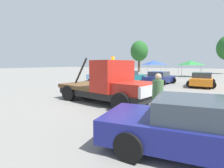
{
  "coord_description": "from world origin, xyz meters",
  "views": [
    {
      "loc": [
        5.29,
        -8.07,
        2.15
      ],
      "look_at": [
        0.5,
        0.0,
        1.05
      ],
      "focal_mm": 28.0,
      "sensor_mm": 36.0,
      "label": 1
    }
  ],
  "objects_px": {
    "canopy_tent_blue": "(154,63)",
    "tree_left": "(139,51)",
    "person_near_truck": "(158,94)",
    "tow_truck": "(109,85)",
    "foreground_car": "(215,129)",
    "parked_car_orange": "(202,80)",
    "parked_car_skyblue": "(102,75)",
    "parked_car_navy": "(159,78)",
    "parked_car_teal": "(129,77)",
    "canopy_tent_green": "(191,63)"
  },
  "relations": [
    {
      "from": "canopy_tent_green",
      "to": "tree_left",
      "type": "relative_size",
      "value": 0.41
    },
    {
      "from": "tow_truck",
      "to": "parked_car_orange",
      "type": "distance_m",
      "value": 11.19
    },
    {
      "from": "parked_car_teal",
      "to": "canopy_tent_blue",
      "type": "height_order",
      "value": "canopy_tent_blue"
    },
    {
      "from": "parked_car_skyblue",
      "to": "parked_car_teal",
      "type": "height_order",
      "value": "same"
    },
    {
      "from": "parked_car_skyblue",
      "to": "tree_left",
      "type": "xyz_separation_m",
      "value": [
        -4.11,
        23.25,
        4.69
      ]
    },
    {
      "from": "parked_car_navy",
      "to": "tow_truck",
      "type": "bearing_deg",
      "value": -171.05
    },
    {
      "from": "tow_truck",
      "to": "tree_left",
      "type": "bearing_deg",
      "value": 119.06
    },
    {
      "from": "foreground_car",
      "to": "tree_left",
      "type": "distance_m",
      "value": 42.0
    },
    {
      "from": "foreground_car",
      "to": "canopy_tent_green",
      "type": "bearing_deg",
      "value": 89.48
    },
    {
      "from": "tree_left",
      "to": "parked_car_teal",
      "type": "bearing_deg",
      "value": -70.5
    },
    {
      "from": "canopy_tent_green",
      "to": "tree_left",
      "type": "height_order",
      "value": "tree_left"
    },
    {
      "from": "parked_car_teal",
      "to": "canopy_tent_green",
      "type": "relative_size",
      "value": 1.42
    },
    {
      "from": "tow_truck",
      "to": "parked_car_skyblue",
      "type": "relative_size",
      "value": 1.23
    },
    {
      "from": "canopy_tent_blue",
      "to": "parked_car_skyblue",
      "type": "bearing_deg",
      "value": -104.14
    },
    {
      "from": "foreground_car",
      "to": "person_near_truck",
      "type": "height_order",
      "value": "person_near_truck"
    },
    {
      "from": "person_near_truck",
      "to": "parked_car_teal",
      "type": "xyz_separation_m",
      "value": [
        -6.79,
        12.02,
        -0.39
      ]
    },
    {
      "from": "parked_car_teal",
      "to": "parked_car_navy",
      "type": "relative_size",
      "value": 1.06
    },
    {
      "from": "person_near_truck",
      "to": "parked_car_teal",
      "type": "relative_size",
      "value": 0.38
    },
    {
      "from": "canopy_tent_blue",
      "to": "tree_left",
      "type": "xyz_separation_m",
      "value": [
        -7.26,
        10.75,
        3.0
      ]
    },
    {
      "from": "foreground_car",
      "to": "parked_car_orange",
      "type": "bearing_deg",
      "value": 86.46
    },
    {
      "from": "parked_car_skyblue",
      "to": "canopy_tent_blue",
      "type": "bearing_deg",
      "value": -19.97
    },
    {
      "from": "parked_car_navy",
      "to": "tree_left",
      "type": "height_order",
      "value": "tree_left"
    },
    {
      "from": "foreground_car",
      "to": "parked_car_orange",
      "type": "xyz_separation_m",
      "value": [
        -1.17,
        14.01,
        -0.0
      ]
    },
    {
      "from": "canopy_tent_green",
      "to": "parked_car_orange",
      "type": "bearing_deg",
      "value": -79.01
    },
    {
      "from": "tow_truck",
      "to": "canopy_tent_green",
      "type": "bearing_deg",
      "value": 96.4
    },
    {
      "from": "parked_car_skyblue",
      "to": "canopy_tent_green",
      "type": "height_order",
      "value": "canopy_tent_green"
    },
    {
      "from": "foreground_car",
      "to": "canopy_tent_blue",
      "type": "relative_size",
      "value": 1.56
    },
    {
      "from": "foreground_car",
      "to": "tree_left",
      "type": "bearing_deg",
      "value": 106.06
    },
    {
      "from": "canopy_tent_blue",
      "to": "tree_left",
      "type": "distance_m",
      "value": 13.31
    },
    {
      "from": "tow_truck",
      "to": "parked_car_navy",
      "type": "distance_m",
      "value": 10.24
    },
    {
      "from": "parked_car_teal",
      "to": "canopy_tent_green",
      "type": "bearing_deg",
      "value": -10.87
    },
    {
      "from": "parked_car_navy",
      "to": "parked_car_orange",
      "type": "xyz_separation_m",
      "value": [
        3.94,
        0.28,
        0.0
      ]
    },
    {
      "from": "parked_car_skyblue",
      "to": "parked_car_navy",
      "type": "bearing_deg",
      "value": -103.16
    },
    {
      "from": "tow_truck",
      "to": "parked_car_navy",
      "type": "xyz_separation_m",
      "value": [
        -0.11,
        10.23,
        -0.33
      ]
    },
    {
      "from": "person_near_truck",
      "to": "foreground_car",
      "type": "bearing_deg",
      "value": -155.94
    },
    {
      "from": "parked_car_teal",
      "to": "canopy_tent_blue",
      "type": "distance_m",
      "value": 13.64
    },
    {
      "from": "parked_car_navy",
      "to": "canopy_tent_green",
      "type": "bearing_deg",
      "value": 2.29
    },
    {
      "from": "parked_car_orange",
      "to": "tow_truck",
      "type": "bearing_deg",
      "value": 158.31
    },
    {
      "from": "parked_car_teal",
      "to": "parked_car_orange",
      "type": "bearing_deg",
      "value": -78.75
    },
    {
      "from": "foreground_car",
      "to": "parked_car_orange",
      "type": "height_order",
      "value": "same"
    },
    {
      "from": "parked_car_navy",
      "to": "parked_car_orange",
      "type": "height_order",
      "value": "same"
    },
    {
      "from": "person_near_truck",
      "to": "canopy_tent_green",
      "type": "relative_size",
      "value": 0.55
    },
    {
      "from": "person_near_truck",
      "to": "parked_car_skyblue",
      "type": "distance_m",
      "value": 17.19
    },
    {
      "from": "tow_truck",
      "to": "canopy_tent_blue",
      "type": "bearing_deg",
      "value": 111.35
    },
    {
      "from": "tow_truck",
      "to": "canopy_tent_blue",
      "type": "xyz_separation_m",
      "value": [
        -4.95,
        23.77,
        1.36
      ]
    },
    {
      "from": "person_near_truck",
      "to": "tree_left",
      "type": "relative_size",
      "value": 0.23
    },
    {
      "from": "person_near_truck",
      "to": "tow_truck",
      "type": "bearing_deg",
      "value": 39.28
    },
    {
      "from": "foreground_car",
      "to": "parked_car_skyblue",
      "type": "bearing_deg",
      "value": 123.29
    },
    {
      "from": "canopy_tent_green",
      "to": "tree_left",
      "type": "bearing_deg",
      "value": 140.92
    },
    {
      "from": "person_near_truck",
      "to": "canopy_tent_blue",
      "type": "relative_size",
      "value": 0.5
    }
  ]
}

